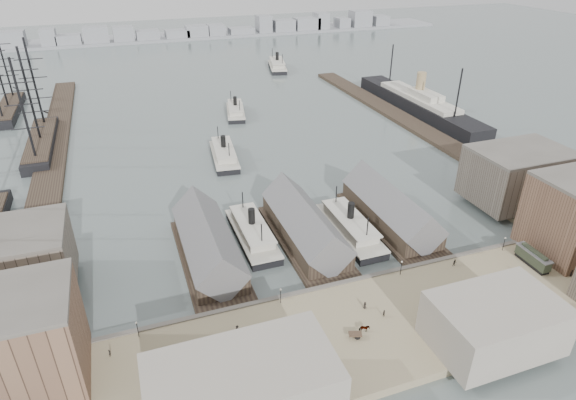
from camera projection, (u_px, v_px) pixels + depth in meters
name	position (u px, v px, depth m)	size (l,w,h in m)	color
ground	(330.00, 277.00, 116.28)	(900.00, 900.00, 0.00)	#525F5F
quay	(370.00, 330.00, 99.25)	(180.00, 30.00, 2.00)	gray
seawall	(339.00, 286.00, 111.43)	(180.00, 1.20, 2.30)	#59544C
west_wharf	(52.00, 157.00, 178.40)	(10.00, 220.00, 1.60)	#2D231C
east_wharf	(407.00, 122.00, 213.55)	(10.00, 180.00, 1.60)	#2D231C
ferry_shed_west	(208.00, 245.00, 120.30)	(14.00, 42.00, 12.60)	#2D231C
ferry_shed_center	(305.00, 227.00, 128.03)	(14.00, 42.00, 12.60)	#2D231C
ferry_shed_east	(390.00, 210.00, 135.76)	(14.00, 42.00, 12.60)	#2D231C
warehouse_west_back	(8.00, 263.00, 106.06)	(26.00, 20.00, 14.00)	#60564C
warehouse_east_back	(518.00, 176.00, 144.38)	(28.00, 20.00, 15.00)	#60564C
street_bldg_center	(495.00, 323.00, 92.41)	(24.00, 16.00, 10.00)	gray
street_bldg_west	(243.00, 392.00, 77.07)	(30.00, 16.00, 12.00)	gray
lamp_post_far_w	(137.00, 326.00, 94.86)	(0.44, 0.44, 3.92)	black
lamp_post_near_w	(281.00, 293.00, 103.78)	(0.44, 0.44, 3.92)	black
lamp_post_near_e	(401.00, 265.00, 112.70)	(0.44, 0.44, 3.92)	black
lamp_post_far_e	(505.00, 241.00, 121.62)	(0.44, 0.44, 3.92)	black
far_shore	(159.00, 35.00, 390.23)	(500.00, 40.00, 15.72)	gray
ferry_docked_west	(252.00, 232.00, 129.80)	(8.50, 28.34, 10.12)	black
ferry_docked_east	(350.00, 227.00, 132.15)	(8.76, 29.20, 10.43)	black
ferry_open_near	(224.00, 154.00, 177.32)	(11.46, 28.74, 9.99)	black
ferry_open_mid	(236.00, 110.00, 222.97)	(12.79, 26.89, 9.23)	black
ferry_open_far	(277.00, 65.00, 301.66)	(16.24, 32.59, 11.17)	black
sailing_ship_mid	(41.00, 141.00, 187.24)	(9.42, 54.41, 38.72)	black
sailing_ship_far	(9.00, 108.00, 224.73)	(8.86, 49.21, 36.42)	black
ocean_steamer	(418.00, 103.00, 227.29)	(12.56, 91.77, 18.35)	black
tram	(533.00, 258.00, 116.75)	(2.78, 9.88, 3.50)	black
horse_cart_left	(164.00, 363.00, 89.04)	(4.74, 1.67, 1.71)	black
horse_cart_center	(362.00, 330.00, 96.52)	(5.05, 2.74, 1.72)	black
horse_cart_right	(481.00, 312.00, 101.38)	(4.73, 2.52, 1.44)	black
pedestrian_0	(110.00, 353.00, 91.27)	(0.59, 0.43, 1.61)	black
pedestrian_1	(202.00, 366.00, 88.41)	(0.86, 0.67, 1.77)	black
pedestrian_2	(237.00, 329.00, 96.85)	(1.10, 0.63, 1.70)	black
pedestrian_3	(300.00, 357.00, 90.39)	(1.04, 0.43, 1.78)	black
pedestrian_4	(365.00, 305.00, 103.17)	(0.81, 0.53, 1.66)	black
pedestrian_5	(384.00, 313.00, 100.89)	(0.61, 0.45, 1.67)	black
pedestrian_6	(455.00, 263.00, 116.59)	(0.89, 0.69, 1.83)	black
pedestrian_7	(509.00, 288.00, 108.27)	(1.06, 0.61, 1.63)	black
pedestrian_8	(518.00, 271.00, 113.93)	(0.98, 0.41, 1.68)	black
pedestrian_9	(572.00, 273.00, 113.21)	(0.80, 0.52, 1.63)	black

